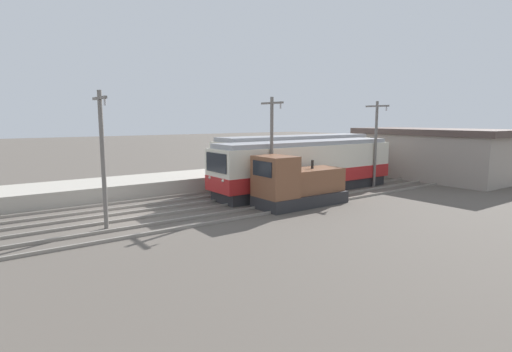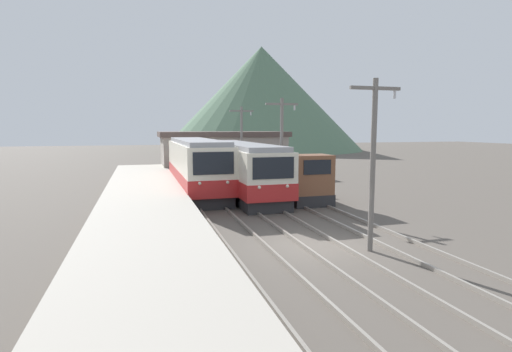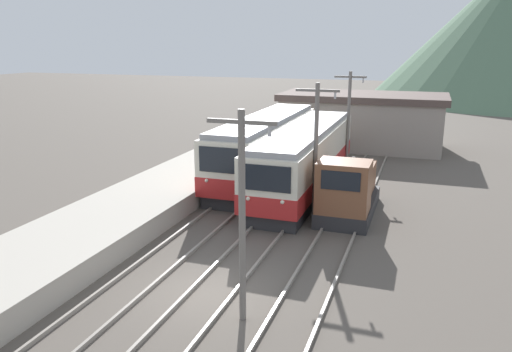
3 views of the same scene
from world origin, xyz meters
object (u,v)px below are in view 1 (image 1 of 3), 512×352
Objects in this scene: commuter_train_left at (297,162)px; catenary_mast_far at (376,140)px; commuter_train_center at (307,168)px; catenary_mast_mid at (272,146)px; catenary_mast_near at (103,154)px; shunting_locomotive at (297,185)px.

catenary_mast_far is (4.31, 3.89, 1.72)m from commuter_train_left.
catenary_mast_far is at bearing 42.05° from commuter_train_left.
catenary_mast_far is at bearing 74.52° from commuter_train_center.
catenary_mast_mid and catenary_mast_far have the same top height.
catenary_mast_near is 19.45m from catenary_mast_far.
catenary_mast_far reaches higher than commuter_train_center.
commuter_train_left is at bearing 126.44° from catenary_mast_mid.
commuter_train_center is 4.69m from shunting_locomotive.
catenary_mast_near is 1.00× the size of catenary_mast_far.
commuter_train_left is 2.21× the size of catenary_mast_near.
catenary_mast_far reaches higher than shunting_locomotive.
shunting_locomotive is 0.90× the size of catenary_mast_near.
catenary_mast_mid is (-1.49, -0.69, 2.26)m from shunting_locomotive.
catenary_mast_far is (0.00, 19.45, 0.00)m from catenary_mast_near.
commuter_train_left is 0.96× the size of commuter_train_center.
catenary_mast_mid is at bearing -70.56° from commuter_train_center.
shunting_locomotive is 0.90× the size of catenary_mast_far.
shunting_locomotive is 0.90× the size of catenary_mast_mid.
commuter_train_center is 2.31× the size of catenary_mast_near.
catenary_mast_near reaches higher than commuter_train_center.
commuter_train_left is 2.21× the size of catenary_mast_far.
commuter_train_left is at bearing 105.48° from catenary_mast_near.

